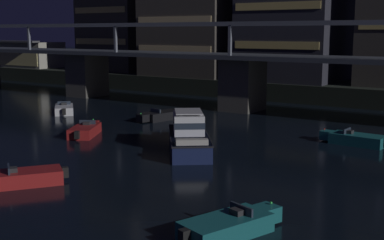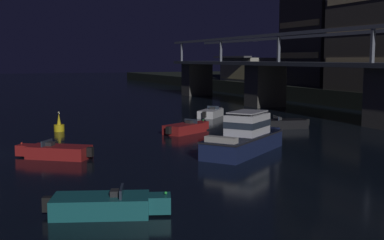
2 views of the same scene
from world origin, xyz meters
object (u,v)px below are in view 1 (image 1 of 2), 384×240
waterfront_pavilion (29,54)px  speedboat_mid_left (21,178)px  speedboat_near_right (161,116)px  speedboat_far_left (355,139)px  tower_west_tall (196,6)px  speedboat_mid_center (64,109)px  speedboat_near_center (230,225)px  cabin_cruiser_near_left (189,135)px  river_bridge (243,72)px  speedboat_mid_right (86,130)px

waterfront_pavilion → speedboat_mid_left: waterfront_pavilion is taller
speedboat_near_right → speedboat_far_left: size_ratio=1.00×
tower_west_tall → speedboat_far_left: 40.35m
speedboat_mid_left → speedboat_far_left: bearing=59.0°
speedboat_mid_center → waterfront_pavilion: bearing=145.3°
speedboat_near_center → speedboat_mid_center: same height
speedboat_mid_center → speedboat_far_left: same height
cabin_cruiser_near_left → speedboat_mid_left: bearing=-103.4°
tower_west_tall → speedboat_near_center: 55.49m
speedboat_mid_center → river_bridge: bearing=39.0°
waterfront_pavilion → cabin_cruiser_near_left: waterfront_pavilion is taller
speedboat_mid_left → speedboat_mid_right: (-7.07, 12.00, 0.00)m
river_bridge → speedboat_far_left: river_bridge is taller
tower_west_tall → waterfront_pavilion: (-34.07, -1.91, -7.61)m
speedboat_far_left → speedboat_mid_right: bearing=-156.1°
waterfront_pavilion → tower_west_tall: bearing=3.2°
speedboat_mid_right → speedboat_near_right: bearing=85.7°
speedboat_near_right → speedboat_mid_right: bearing=-94.3°
speedboat_near_right → cabin_cruiser_near_left: bearing=-44.2°
speedboat_near_center → speedboat_mid_center: bearing=148.0°
cabin_cruiser_near_left → speedboat_mid_right: (-9.99, -0.28, -0.64)m
river_bridge → speedboat_near_right: (-3.69, -9.75, -3.72)m
speedboat_near_right → speedboat_mid_right: (-0.70, -9.32, 0.00)m
waterfront_pavilion → speedboat_near_center: bearing=-33.4°
speedboat_mid_right → speedboat_far_left: same height
tower_west_tall → speedboat_near_center: bearing=-55.5°
speedboat_near_center → speedboat_mid_center: (-30.43, 19.00, 0.00)m
tower_west_tall → speedboat_mid_right: bearing=-72.1°
speedboat_mid_center → speedboat_mid_right: 12.53m
tower_west_tall → speedboat_near_right: size_ratio=3.84×
waterfront_pavilion → speedboat_near_right: 50.43m
cabin_cruiser_near_left → speedboat_far_left: (9.47, 8.33, -0.64)m
speedboat_near_right → speedboat_mid_left: (6.37, -21.31, 0.00)m
river_bridge → tower_west_tall: 21.87m
waterfront_pavilion → speedboat_near_center: size_ratio=2.42×
river_bridge → speedboat_near_center: size_ratio=19.13×
waterfront_pavilion → speedboat_near_right: size_ratio=2.38×
speedboat_near_center → speedboat_mid_center: 35.87m
cabin_cruiser_near_left → river_bridge: bearing=106.6°
speedboat_near_center → speedboat_mid_right: bearing=149.6°
tower_west_tall → speedboat_mid_center: tower_west_tall is taller
speedboat_near_center → speedboat_far_left: (-0.70, 20.43, 0.00)m
cabin_cruiser_near_left → speedboat_near_center: 15.81m
speedboat_near_center → speedboat_mid_right: same height
cabin_cruiser_near_left → speedboat_near_center: size_ratio=1.66×
speedboat_far_left → speedboat_mid_center: bearing=-177.2°
river_bridge → speedboat_near_center: 34.87m
cabin_cruiser_near_left → speedboat_mid_left: cabin_cruiser_near_left is taller
speedboat_near_right → speedboat_far_left: same height
waterfront_pavilion → speedboat_mid_right: (44.66, -30.98, -4.02)m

